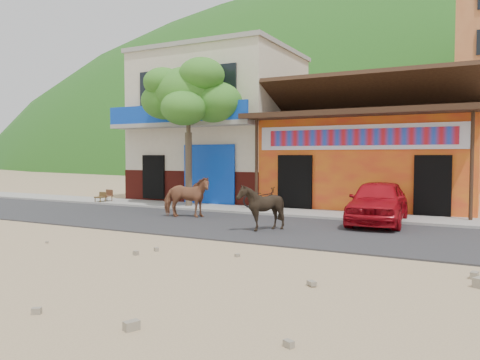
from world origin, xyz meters
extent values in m
plane|color=#9E825B|center=(0.00, 0.00, 0.00)|extent=(120.00, 120.00, 0.00)
cube|color=#28282B|center=(0.00, 2.50, 0.02)|extent=(60.00, 5.00, 0.04)
cube|color=gray|center=(0.00, 6.00, 0.06)|extent=(60.00, 2.00, 0.12)
cube|color=orange|center=(2.00, 10.00, 1.80)|extent=(8.00, 6.00, 3.60)
cube|color=beige|center=(-5.50, 10.00, 3.50)|extent=(7.00, 6.00, 7.00)
ellipsoid|color=#194C14|center=(0.00, 70.00, 12.00)|extent=(100.00, 40.00, 24.00)
imported|color=#965B3C|center=(-2.96, 3.21, 0.75)|extent=(1.84, 1.31, 1.42)
imported|color=black|center=(0.54, 1.81, 0.71)|extent=(1.43, 1.33, 1.34)
imported|color=#AD0C17|center=(3.21, 4.80, 0.73)|extent=(1.90, 4.13, 1.37)
imported|color=black|center=(-1.50, 6.31, 0.53)|extent=(1.65, 0.82, 0.83)
camera|label=1|loc=(6.14, -10.20, 2.18)|focal=35.00mm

